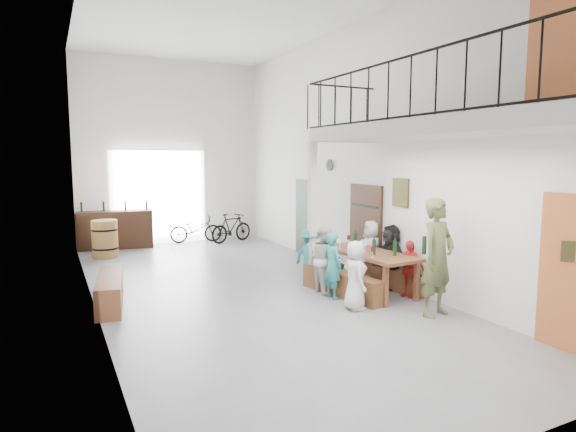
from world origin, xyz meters
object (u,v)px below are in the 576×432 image
bench_inner (341,284)px  serving_counter (116,230)px  bicycle_near (196,229)px  oak_barrel (105,239)px  host_standing (437,257)px  side_bench (110,291)px  tasting_table (368,256)px

bench_inner → serving_counter: bearing=105.5°
serving_counter → bicycle_near: bearing=7.1°
bench_inner → oak_barrel: size_ratio=2.01×
serving_counter → host_standing: 9.48m
bench_inner → side_bench: 4.15m
host_standing → bicycle_near: size_ratio=1.23×
oak_barrel → side_bench: bearing=-94.8°
side_bench → serving_counter: 5.76m
oak_barrel → bicycle_near: (2.74, 1.15, -0.08)m
tasting_table → side_bench: bearing=160.5°
oak_barrel → bicycle_near: 2.97m
serving_counter → bicycle_near: (2.33, -0.06, -0.13)m
serving_counter → host_standing: host_standing is taller
oak_barrel → serving_counter: size_ratio=0.48×
side_bench → serving_counter: bearing=82.1°
side_bench → host_standing: (4.71, -2.92, 0.70)m
side_bench → host_standing: host_standing is taller
serving_counter → oak_barrel: bearing=-100.1°
tasting_table → oak_barrel: 7.11m
bench_inner → oak_barrel: (-3.57, 5.75, 0.26)m
tasting_table → oak_barrel: (-4.16, 5.76, -0.22)m
serving_counter → host_standing: bearing=-56.9°
oak_barrel → serving_counter: bearing=71.3°
bench_inner → host_standing: (0.77, -1.65, 0.74)m
side_bench → host_standing: bearing=-31.8°
side_bench → bicycle_near: bicycle_near is taller
tasting_table → side_bench: (-4.54, 1.28, -0.45)m
bench_inner → host_standing: 1.96m
serving_counter → host_standing: (3.93, -8.61, 0.42)m
bench_inner → oak_barrel: bearing=112.9°
serving_counter → bicycle_near: serving_counter is taller
tasting_table → bicycle_near: size_ratio=1.40×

